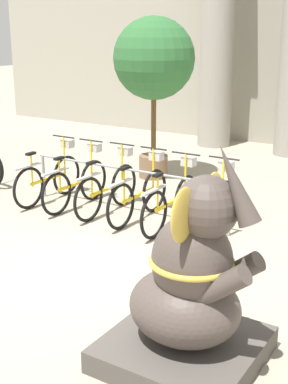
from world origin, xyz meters
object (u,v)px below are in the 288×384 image
Objects in this scene: bicycle_1 at (77,183)px; elephant_statue at (190,292)px; bicycle_5 at (210,207)px; potted_tree at (154,63)px; bicycle_3 at (139,194)px; bicycle_0 at (50,177)px; bicycle_2 at (108,187)px; bicycle_4 at (172,201)px.

bicycle_1 is 0.81× the size of elephant_statue.
bicycle_5 is at bearing 112.18° from elephant_statue.
elephant_statue is 0.66× the size of potted_tree.
elephant_statue is at bearing -55.76° from potted_tree.
bicycle_5 is at bearing -0.86° from bicycle_3.
bicycle_2 is (1.22, 0.03, 0.00)m from bicycle_0.
bicycle_4 is at bearing -0.77° from bicycle_1.
bicycle_2 is at bearing 179.05° from bicycle_3.
bicycle_0 and bicycle_1 have the same top height.
potted_tree reaches higher than elephant_statue.
bicycle_5 is at bearing -44.20° from potted_tree.
bicycle_3 is 0.61m from bicycle_4.
bicycle_1 is 1.22m from bicycle_3.
elephant_statue reaches higher than bicycle_4.
bicycle_1 is 2.45m from bicycle_5.
bicycle_0 and bicycle_3 have the same top height.
bicycle_2 is at bearing 179.11° from bicycle_5.
bicycle_5 is 3.76m from potted_tree.
potted_tree is (0.71, 2.29, 1.83)m from bicycle_0.
bicycle_3 is at bearing 129.43° from elephant_statue.
potted_tree reaches higher than bicycle_2.
bicycle_1 and bicycle_5 have the same top height.
bicycle_5 is at bearing 3.45° from bicycle_4.
bicycle_1 is 0.54× the size of potted_tree.
bicycle_1 and bicycle_4 have the same top height.
potted_tree reaches higher than bicycle_1.
potted_tree is (0.10, 2.30, 1.83)m from bicycle_1.
bicycle_1 is at bearing -179.72° from bicycle_5.
bicycle_3 is 1.00× the size of bicycle_5.
bicycle_1 is at bearing -178.57° from bicycle_3.
bicycle_0 is 3.02m from potted_tree.
bicycle_5 is (2.45, 0.01, 0.00)m from bicycle_1.
bicycle_3 is at bearing -0.95° from bicycle_2.
bicycle_0 is 0.81× the size of elephant_statue.
elephant_statue is at bearing -38.61° from bicycle_1.
bicycle_2 is 1.00× the size of bicycle_3.
potted_tree is at bearing 102.88° from bicycle_2.
elephant_statue reaches higher than bicycle_0.
bicycle_5 is at bearing -0.89° from bicycle_2.
bicycle_3 is 0.81× the size of elephant_statue.
bicycle_1 is 2.94m from potted_tree.
bicycle_0 is at bearing 179.32° from bicycle_1.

